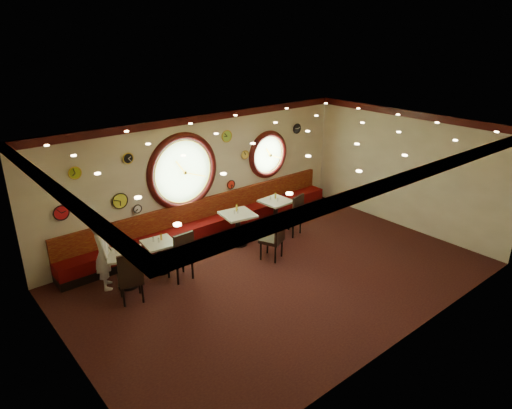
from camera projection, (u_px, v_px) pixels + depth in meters
name	position (u px, v px, depth m)	size (l,w,h in m)	color
floor	(281.00, 276.00, 10.19)	(9.00, 6.00, 0.00)	black
ceiling	(284.00, 135.00, 9.01)	(9.00, 6.00, 0.02)	gold
wall_back	(203.00, 176.00, 11.75)	(9.00, 0.02, 3.20)	beige
wall_front	(407.00, 263.00, 7.45)	(9.00, 0.02, 3.20)	beige
wall_left	(65.00, 282.00, 6.92)	(0.02, 6.00, 3.20)	beige
wall_right	(405.00, 170.00, 12.27)	(0.02, 6.00, 3.20)	beige
molding_back	(202.00, 118.00, 11.16)	(9.00, 0.10, 0.18)	#340909
molding_front	(416.00, 175.00, 6.93)	(9.00, 0.10, 0.18)	#340909
molding_left	(52.00, 187.00, 6.40)	(0.10, 6.00, 0.18)	#340909
molding_right	(411.00, 114.00, 11.69)	(0.10, 6.00, 0.18)	#340909
banquette_base	(211.00, 233.00, 12.10)	(8.00, 0.55, 0.20)	black
banquette_seat	(211.00, 224.00, 12.00)	(8.00, 0.55, 0.30)	#530708
banquette_back	(206.00, 208.00, 12.01)	(8.00, 0.10, 0.55)	#61070E
porthole_left_glass	(183.00, 172.00, 11.29)	(1.66, 1.66, 0.02)	#91BC71
porthole_left_frame	(183.00, 172.00, 11.28)	(1.98, 1.98, 0.18)	#340909
porthole_left_ring	(184.00, 172.00, 11.26)	(1.61, 1.61, 0.03)	gold
porthole_right_glass	(268.00, 154.00, 12.98)	(1.10, 1.10, 0.02)	#91BC71
porthole_right_frame	(268.00, 155.00, 12.97)	(1.38, 1.38, 0.18)	#340909
porthole_right_ring	(269.00, 155.00, 12.95)	(1.09, 1.09, 0.03)	gold
wall_clock_0	(75.00, 173.00, 9.54)	(0.26, 0.26, 0.03)	#9BB223
wall_clock_1	(231.00, 185.00, 12.37)	(0.24, 0.24, 0.03)	red
wall_clock_2	(128.00, 158.00, 10.22)	(0.24, 0.24, 0.03)	black
wall_clock_3	(245.00, 155.00, 12.39)	(0.22, 0.22, 0.03)	#FEDF54
wall_clock_4	(120.00, 201.00, 10.39)	(0.36, 0.36, 0.03)	#F3FA37
wall_clock_5	(297.00, 129.00, 13.39)	(0.28, 0.28, 0.03)	black
wall_clock_6	(137.00, 209.00, 10.73)	(0.20, 0.20, 0.03)	white
wall_clock_7	(227.00, 136.00, 11.82)	(0.30, 0.30, 0.03)	#9BD542
wall_clock_8	(61.00, 213.00, 9.60)	(0.32, 0.32, 0.03)	red
table_a	(126.00, 265.00, 9.64)	(0.93, 0.93, 0.79)	black
table_b	(160.00, 253.00, 10.24)	(0.73, 0.73, 0.73)	black
table_c	(238.00, 225.00, 11.50)	(0.89, 0.89, 0.85)	black
table_d	(276.00, 211.00, 12.45)	(0.78, 0.78, 0.81)	black
chair_a	(130.00, 274.00, 9.00)	(0.59, 0.59, 0.70)	black
chair_b	(182.00, 253.00, 9.81)	(0.50, 0.50, 0.72)	black
chair_c	(276.00, 234.00, 10.71)	(0.64, 0.64, 0.72)	black
chair_d	(295.00, 212.00, 11.98)	(0.57, 0.57, 0.70)	black
condiment_a_salt	(116.00, 251.00, 9.50)	(0.04, 0.04, 0.11)	silver
condiment_b_salt	(153.00, 239.00, 10.14)	(0.04, 0.04, 0.11)	silver
condiment_c_salt	(235.00, 212.00, 11.33)	(0.04, 0.04, 0.10)	silver
condiment_d_salt	(271.00, 198.00, 12.34)	(0.04, 0.04, 0.11)	silver
condiment_a_pepper	(128.00, 252.00, 9.48)	(0.04, 0.04, 0.11)	silver
condiment_b_pepper	(159.00, 240.00, 10.11)	(0.04, 0.04, 0.10)	silver
condiment_c_pepper	(238.00, 211.00, 11.38)	(0.04, 0.04, 0.10)	silver
condiment_d_pepper	(278.00, 200.00, 12.25)	(0.03, 0.03, 0.10)	silver
condiment_a_bottle	(130.00, 248.00, 9.61)	(0.05, 0.05, 0.15)	gold
condiment_b_bottle	(161.00, 237.00, 10.21)	(0.05, 0.05, 0.15)	gold
condiment_c_bottle	(237.00, 208.00, 11.48)	(0.06, 0.06, 0.18)	gold
condiment_d_bottle	(275.00, 196.00, 12.45)	(0.05, 0.05, 0.16)	gold
waiter	(103.00, 255.00, 9.51)	(0.56, 0.37, 1.54)	white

